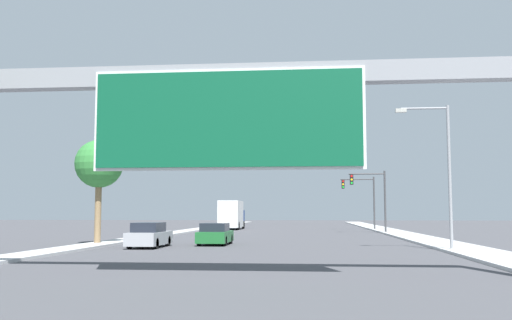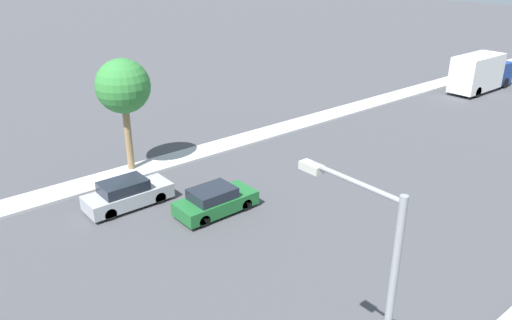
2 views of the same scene
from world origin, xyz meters
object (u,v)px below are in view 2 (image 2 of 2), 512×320
at_px(street_lamp_right, 373,315).
at_px(car_mid_left, 127,194).
at_px(car_far_left, 215,201).
at_px(truck_box_primary, 481,73).
at_px(palm_tree_background, 123,87).

bearing_deg(street_lamp_right, car_mid_left, 173.94).
distance_m(car_far_left, street_lamp_right, 14.92).
xyz_separation_m(truck_box_primary, palm_tree_background, (-4.10, -33.94, 3.44)).
height_order(car_far_left, truck_box_primary, truck_box_primary).
relative_size(car_far_left, truck_box_primary, 0.53).
distance_m(car_far_left, truck_box_primary, 33.25).
bearing_deg(street_lamp_right, palm_tree_background, 169.10).
xyz_separation_m(car_far_left, truck_box_primary, (-3.50, 33.05, 1.10)).
bearing_deg(car_mid_left, palm_tree_background, 151.21).
relative_size(car_far_left, street_lamp_right, 0.53).
height_order(car_mid_left, truck_box_primary, truck_box_primary).
distance_m(truck_box_primary, palm_tree_background, 34.36).
height_order(car_mid_left, street_lamp_right, street_lamp_right).
relative_size(truck_box_primary, street_lamp_right, 0.98).
height_order(car_far_left, street_lamp_right, street_lamp_right).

